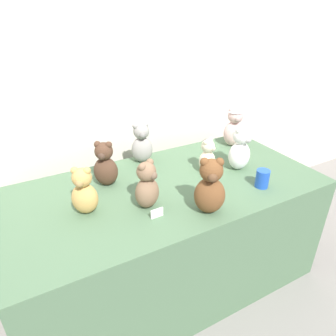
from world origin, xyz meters
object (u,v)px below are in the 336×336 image
Objects in this scene: teddy_bear_snow at (240,149)px; teddy_bear_blush at (235,125)px; teddy_bear_cocoa at (105,165)px; display_table at (168,235)px; teddy_bear_honey at (84,192)px; teddy_bear_mocha at (147,186)px; party_cup_blue at (262,179)px; teddy_bear_ash at (141,144)px; teddy_bear_chestnut at (210,188)px; teddy_bear_cream at (207,156)px.

teddy_bear_blush is at bearing 44.34° from teddy_bear_snow.
teddy_bear_cocoa is 1.06m from teddy_bear_blush.
teddy_bear_blush is (1.06, 0.10, 0.04)m from teddy_bear_cocoa.
teddy_bear_honey is (-0.51, -0.03, 0.52)m from display_table.
display_table is 0.73m from teddy_bear_honey.
teddy_bear_blush is 0.39m from teddy_bear_snow.
teddy_bear_cocoa is 0.35m from teddy_bear_mocha.
teddy_bear_honey reaches higher than party_cup_blue.
teddy_bear_honey is (-0.50, -0.40, -0.01)m from teddy_bear_ash.
teddy_bear_blush is (0.67, 0.63, 0.02)m from teddy_bear_chestnut.
teddy_bear_chestnut is 0.45m from teddy_bear_cream.
teddy_bear_cream is 0.37m from party_cup_blue.
teddy_bear_blush reaches higher than teddy_bear_chestnut.
teddy_bear_honey is at bearing -95.90° from teddy_bear_cocoa.
teddy_bear_chestnut is 1.05× the size of teddy_bear_snow.
teddy_bear_blush is 1.51× the size of teddy_bear_cream.
teddy_bear_chestnut is 0.71m from teddy_bear_ash.
display_table is 0.64m from teddy_bear_chestnut.
teddy_bear_chestnut is at bearing -146.08° from teddy_bear_cream.
teddy_bear_blush reaches higher than teddy_bear_mocha.
teddy_bear_blush reaches higher than teddy_bear_snow.
teddy_bear_chestnut is 1.37× the size of teddy_bear_cream.
teddy_bear_chestnut is 0.92m from teddy_bear_blush.
teddy_bear_cocoa is 0.82× the size of teddy_bear_blush.
teddy_bear_cocoa is at bearing 149.64° from party_cup_blue.
teddy_bear_mocha reaches higher than party_cup_blue.
teddy_bear_honey is 0.98× the size of teddy_bear_mocha.
teddy_bear_cream is at bearing 85.65° from teddy_bear_chestnut.
teddy_bear_chestnut is at bearing -79.50° from display_table.
party_cup_blue is (0.43, 0.05, -0.09)m from teddy_bear_chestnut.
teddy_bear_ash is (-0.00, 0.37, 0.53)m from display_table.
teddy_bear_blush is 1.30× the size of teddy_bear_honey.
teddy_bear_snow is 1.30× the size of teddy_bear_cream.
teddy_bear_snow reaches higher than teddy_bear_mocha.
party_cup_blue is at bearing 17.44° from teddy_bear_honey.
teddy_bear_cream is (0.25, 0.37, -0.04)m from teddy_bear_chestnut.
teddy_bear_cocoa is at bearing 149.04° from display_table.
teddy_bear_snow is at bearing 31.53° from teddy_bear_honey.
teddy_bear_cocoa is at bearing 81.53° from teddy_bear_honey.
teddy_bear_ash reaches higher than teddy_bear_honey.
teddy_bear_honey is at bearing 134.09° from teddy_bear_mocha.
teddy_bear_chestnut reaches higher than display_table.
teddy_bear_honey is at bearing -176.61° from display_table.
teddy_bear_cream is at bearing 119.16° from party_cup_blue.
teddy_bear_snow is (-0.22, -0.32, -0.03)m from teddy_bear_blush.
teddy_bear_mocha is (-0.51, -0.17, 0.02)m from teddy_bear_cream.
teddy_bear_mocha is at bearing -145.75° from display_table.
teddy_bear_chestnut is at bearing -172.90° from party_cup_blue.
teddy_bear_snow is 1.03m from teddy_bear_honey.
teddy_bear_ash is 0.66m from teddy_bear_snow.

